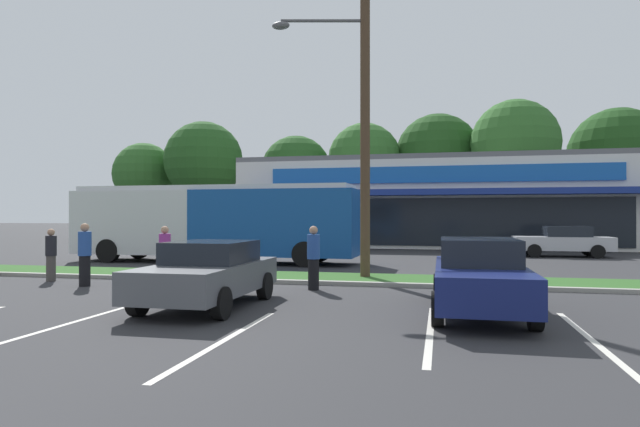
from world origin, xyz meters
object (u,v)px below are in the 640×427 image
at_px(pedestrian_near_bench, 314,258).
at_px(pedestrian_far, 51,255).
at_px(pedestrian_by_pole, 165,255).
at_px(utility_pole, 361,88).
at_px(car_1, 480,275).
at_px(pedestrian_mid, 85,255).
at_px(car_3, 208,273).
at_px(city_bus, 214,221).
at_px(car_2, 563,241).

bearing_deg(pedestrian_near_bench, pedestrian_far, -0.97).
height_order(pedestrian_near_bench, pedestrian_far, pedestrian_near_bench).
bearing_deg(pedestrian_near_bench, pedestrian_by_pole, -4.09).
bearing_deg(utility_pole, car_1, -57.89).
bearing_deg(pedestrian_mid, pedestrian_far, -134.16).
height_order(car_3, pedestrian_near_bench, pedestrian_near_bench).
height_order(city_bus, pedestrian_by_pole, city_bus).
xyz_separation_m(car_1, pedestrian_by_pole, (-8.66, 2.98, 0.07)).
bearing_deg(car_2, car_1, 73.33).
relative_size(pedestrian_near_bench, pedestrian_far, 1.08).
height_order(utility_pole, car_2, utility_pole).
relative_size(pedestrian_mid, pedestrian_far, 1.12).
distance_m(car_1, car_3, 5.76).
bearing_deg(car_2, pedestrian_far, 38.62).
bearing_deg(car_3, pedestrian_mid, -116.77).
xyz_separation_m(car_1, pedestrian_mid, (-10.60, 1.99, 0.12)).
height_order(city_bus, pedestrian_mid, city_bus).
bearing_deg(pedestrian_by_pole, pedestrian_near_bench, -112.53).
bearing_deg(pedestrian_near_bench, pedestrian_mid, 5.84).
distance_m(car_1, pedestrian_by_pole, 9.16).
distance_m(utility_pole, car_2, 15.08).
xyz_separation_m(car_1, pedestrian_far, (-12.35, 2.80, 0.03)).
relative_size(city_bus, pedestrian_far, 7.79).
height_order(pedestrian_by_pole, pedestrian_mid, pedestrian_mid).
bearing_deg(car_2, car_3, 57.90).
height_order(pedestrian_near_bench, pedestrian_by_pole, pedestrian_near_bench).
relative_size(pedestrian_by_pole, pedestrian_far, 1.06).
bearing_deg(car_1, pedestrian_far, -102.77).
relative_size(car_1, pedestrian_mid, 2.69).
height_order(utility_pole, car_1, utility_pole).
bearing_deg(utility_pole, pedestrian_near_bench, -111.02).
relative_size(car_3, pedestrian_mid, 2.38).
relative_size(car_2, pedestrian_mid, 2.51).
relative_size(car_3, pedestrian_far, 2.66).
bearing_deg(pedestrian_far, car_1, -136.93).
distance_m(utility_pole, city_bus, 9.56).
xyz_separation_m(car_3, pedestrian_mid, (-4.85, 2.45, 0.15)).
relative_size(utility_pole, car_3, 2.63).
height_order(utility_pole, city_bus, utility_pole).
height_order(car_1, car_2, car_1).
height_order(car_1, pedestrian_mid, pedestrian_mid).
bearing_deg(utility_pole, car_2, 54.84).
xyz_separation_m(utility_pole, pedestrian_far, (-9.17, -2.26, -5.11)).
height_order(car_3, pedestrian_by_pole, pedestrian_by_pole).
distance_m(car_2, car_3, 20.19).
xyz_separation_m(car_1, car_3, (-5.74, -0.46, -0.04)).
xyz_separation_m(pedestrian_by_pole, pedestrian_far, (-3.69, -0.18, -0.05)).
relative_size(utility_pole, pedestrian_far, 6.98).
bearing_deg(car_2, pedestrian_mid, 43.25).
bearing_deg(pedestrian_mid, utility_pole, 93.02).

